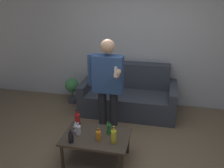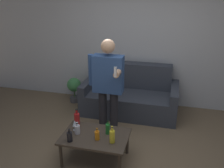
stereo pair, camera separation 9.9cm
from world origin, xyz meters
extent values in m
plane|color=#756047|center=(0.00, 0.00, 0.00)|extent=(16.00, 16.00, 0.00)
cube|color=silver|center=(0.00, 2.17, 1.35)|extent=(8.00, 0.06, 2.70)
cube|color=#383D47|center=(-0.12, 1.51, 0.21)|extent=(1.49, 0.63, 0.41)
cube|color=#383D47|center=(-0.12, 1.95, 0.45)|extent=(1.49, 0.25, 0.90)
cube|color=#383D47|center=(-0.94, 1.64, 0.30)|extent=(0.14, 0.88, 0.59)
cube|color=#383D47|center=(0.70, 1.64, 0.30)|extent=(0.14, 0.88, 0.59)
cube|color=#3D3328|center=(-0.31, 0.10, 0.38)|extent=(0.90, 0.61, 0.03)
cylinder|color=#3D3328|center=(-0.71, -0.15, 0.18)|extent=(0.04, 0.04, 0.37)
cylinder|color=#3D3328|center=(0.08, -0.15, 0.18)|extent=(0.04, 0.04, 0.37)
cylinder|color=#3D3328|center=(-0.71, 0.36, 0.18)|extent=(0.04, 0.04, 0.37)
cylinder|color=#3D3328|center=(0.08, 0.36, 0.18)|extent=(0.04, 0.04, 0.37)
cylinder|color=orange|center=(-0.26, 0.02, 0.46)|extent=(0.06, 0.06, 0.12)
cylinder|color=orange|center=(-0.26, 0.02, 0.55)|extent=(0.02, 0.02, 0.05)
cylinder|color=black|center=(-0.26, 0.02, 0.56)|extent=(0.03, 0.03, 0.01)
cylinder|color=#B21E1E|center=(-0.65, 0.30, 0.49)|extent=(0.08, 0.08, 0.19)
cylinder|color=#B21E1E|center=(-0.65, 0.30, 0.62)|extent=(0.03, 0.03, 0.07)
cylinder|color=black|center=(-0.65, 0.30, 0.65)|extent=(0.03, 0.03, 0.01)
cylinder|color=black|center=(-0.59, -0.10, 0.46)|extent=(0.07, 0.07, 0.13)
cylinder|color=black|center=(-0.59, -0.10, 0.55)|extent=(0.03, 0.03, 0.05)
cylinder|color=black|center=(-0.59, -0.10, 0.57)|extent=(0.03, 0.03, 0.01)
cylinder|color=#23752D|center=(-0.16, 0.19, 0.47)|extent=(0.06, 0.06, 0.15)
cylinder|color=#23752D|center=(-0.16, 0.19, 0.58)|extent=(0.02, 0.02, 0.06)
cylinder|color=black|center=(-0.16, 0.19, 0.60)|extent=(0.03, 0.03, 0.01)
cylinder|color=yellow|center=(-0.05, 0.01, 0.48)|extent=(0.07, 0.07, 0.17)
cylinder|color=yellow|center=(-0.05, 0.01, 0.60)|extent=(0.03, 0.03, 0.07)
cylinder|color=black|center=(-0.05, 0.01, 0.63)|extent=(0.03, 0.03, 0.01)
cylinder|color=silver|center=(-0.57, 0.09, 0.46)|extent=(0.07, 0.07, 0.12)
cylinder|color=silver|center=(-0.57, 0.09, 0.55)|extent=(0.03, 0.03, 0.05)
cylinder|color=black|center=(-0.57, 0.09, 0.56)|extent=(0.03, 0.03, 0.01)
cylinder|color=silver|center=(-0.63, 0.17, 0.40)|extent=(0.06, 0.06, 0.01)
cylinder|color=silver|center=(-0.63, 0.17, 0.44)|extent=(0.01, 0.01, 0.06)
cone|color=silver|center=(-0.63, 0.17, 0.51)|extent=(0.07, 0.07, 0.09)
cylinder|color=#232328|center=(-0.41, 0.79, 0.38)|extent=(0.13, 0.13, 0.76)
cylinder|color=#232328|center=(-0.22, 0.79, 0.38)|extent=(0.13, 0.13, 0.76)
cube|color=#2D4C84|center=(-0.31, 0.79, 1.05)|extent=(0.46, 0.20, 0.57)
sphere|color=tan|center=(-0.31, 0.79, 1.47)|extent=(0.21, 0.21, 0.21)
cylinder|color=#2D4C84|center=(-0.58, 0.79, 1.09)|extent=(0.08, 0.08, 0.49)
cylinder|color=tan|center=(-0.13, 0.66, 1.13)|extent=(0.08, 0.27, 0.08)
cube|color=white|center=(-0.13, 0.49, 1.19)|extent=(0.03, 0.03, 0.14)
cylinder|color=#4C4C51|center=(-1.32, 1.82, 0.05)|extent=(0.20, 0.20, 0.11)
cylinder|color=#476B38|center=(-1.32, 1.82, 0.19)|extent=(0.02, 0.02, 0.17)
sphere|color=#428E4C|center=(-1.32, 1.82, 0.38)|extent=(0.29, 0.29, 0.29)
camera|label=1|loc=(0.52, -2.66, 2.28)|focal=40.00mm
camera|label=2|loc=(0.61, -2.63, 2.28)|focal=40.00mm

